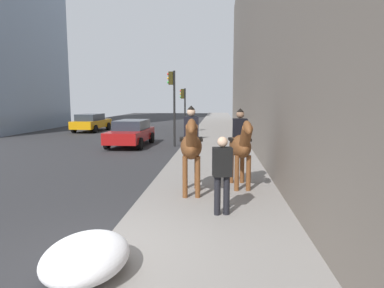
{
  "coord_description": "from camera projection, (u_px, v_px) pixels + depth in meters",
  "views": [
    {
      "loc": [
        -5.11,
        -2.01,
        2.6
      ],
      "look_at": [
        4.0,
        -1.28,
        1.4
      ],
      "focal_mm": 31.91,
      "sensor_mm": 36.0,
      "label": 1
    }
  ],
  "objects": [
    {
      "name": "traffic_light_far_curb",
      "position": [
        184.0,
        103.0,
        25.02
      ],
      "size": [
        0.2,
        0.44,
        3.41
      ],
      "color": "black",
      "rests_on": "ground"
    },
    {
      "name": "car_mid_lane",
      "position": [
        131.0,
        132.0,
        19.13
      ],
      "size": [
        4.55,
        2.04,
        1.44
      ],
      "rotation": [
        0.0,
        0.0,
        3.13
      ],
      "color": "maroon",
      "rests_on": "ground"
    },
    {
      "name": "snow_pile_near",
      "position": [
        86.0,
        257.0,
        4.82
      ],
      "size": [
        1.54,
        1.19,
        0.53
      ],
      "primitive_type": "ellipsoid",
      "color": "white",
      "rests_on": "sidewalk_slab"
    },
    {
      "name": "traffic_light_near_curb",
      "position": [
        173.0,
        96.0,
        18.55
      ],
      "size": [
        0.2,
        0.44,
        4.14
      ],
      "color": "black",
      "rests_on": "ground"
    },
    {
      "name": "sidewalk_slab",
      "position": [
        206.0,
        261.0,
        5.39
      ],
      "size": [
        120.0,
        3.65,
        0.12
      ],
      "primitive_type": "cube",
      "color": "gray",
      "rests_on": "ground"
    },
    {
      "name": "pedestrian_greeting",
      "position": [
        222.0,
        170.0,
        7.27
      ],
      "size": [
        0.33,
        0.44,
        1.7
      ],
      "rotation": [
        0.0,
        0.0,
        0.18
      ],
      "color": "black",
      "rests_on": "sidewalk_slab"
    },
    {
      "name": "mounted_horse_far",
      "position": [
        241.0,
        145.0,
        9.53
      ],
      "size": [
        2.15,
        0.74,
        2.23
      ],
      "rotation": [
        0.0,
        0.0,
        3.27
      ],
      "color": "brown",
      "rests_on": "sidewalk_slab"
    },
    {
      "name": "mounted_horse_near",
      "position": [
        191.0,
        145.0,
        8.87
      ],
      "size": [
        2.15,
        0.7,
        2.32
      ],
      "rotation": [
        0.0,
        0.0,
        3.23
      ],
      "color": "brown",
      "rests_on": "sidewalk_slab"
    },
    {
      "name": "car_near_lane",
      "position": [
        91.0,
        122.0,
        27.79
      ],
      "size": [
        4.53,
        2.13,
        1.44
      ],
      "rotation": [
        0.0,
        0.0,
        -0.04
      ],
      "color": "orange",
      "rests_on": "ground"
    }
  ]
}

